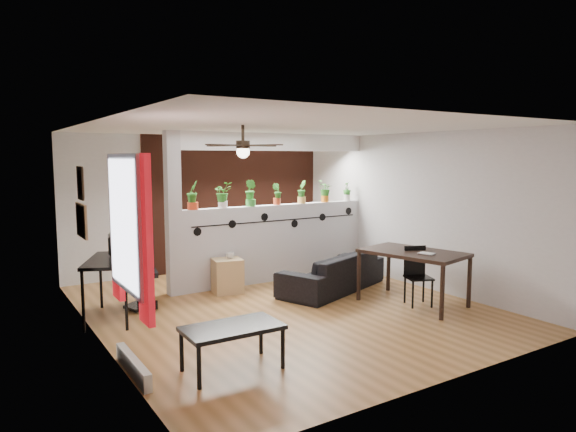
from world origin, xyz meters
The scene contains 28 objects.
room_shell centered at (0.00, 0.00, 1.30)m, with size 6.30×7.10×2.90m.
partition_wall centered at (0.80, 1.50, 0.68)m, with size 3.60×0.18×1.35m, color #BCBCC1.
ceiling_header centered at (0.80, 1.50, 2.45)m, with size 3.60×0.18×0.30m, color white.
pier_column centered at (-1.11, 1.50, 1.30)m, with size 0.22×0.20×2.60m, color #BCBCC1.
brick_panel centered at (0.80, 2.97, 1.30)m, with size 3.90×0.05×2.60m, color #9C442D.
vine_decal centered at (0.80, 1.40, 1.08)m, with size 3.31×0.01×0.30m.
window_assembly centered at (-2.56, -1.20, 1.51)m, with size 0.09×1.30×1.55m.
baseboard_heater centered at (-2.54, -1.20, 0.09)m, with size 0.08×1.00×0.18m, color silver.
corkboard centered at (-2.58, 0.95, 1.35)m, with size 0.03×0.60×0.45m, color olive.
framed_art centered at (-2.58, 0.90, 1.85)m, with size 0.03×0.34×0.44m.
ceiling_fan centered at (-0.80, -0.30, 2.31)m, with size 1.19×1.19×0.43m.
potted_plant_0 centered at (-0.78, 1.50, 1.60)m, with size 0.32×0.31×0.48m.
potted_plant_1 centered at (-0.25, 1.50, 1.58)m, with size 0.24×0.20×0.43m.
potted_plant_2 centered at (0.27, 1.50, 1.59)m, with size 0.25×0.28×0.46m.
potted_plant_3 centered at (0.80, 1.50, 1.55)m, with size 0.24×0.24×0.38m.
potted_plant_4 centered at (1.33, 1.50, 1.57)m, with size 0.27×0.27×0.42m.
potted_plant_5 centered at (1.85, 1.50, 1.57)m, with size 0.26×0.24×0.41m.
potted_plant_6 centered at (2.38, 1.50, 1.55)m, with size 0.23×0.23×0.37m.
sofa centered at (1.20, 0.39, 0.29)m, with size 2.01×0.79×0.59m, color black.
cube_shelf centered at (-0.35, 1.16, 0.28)m, with size 0.45×0.40×0.56m, color tan.
cup centered at (-0.30, 1.16, 0.61)m, with size 0.13×0.13×0.11m, color gray.
computer_desk centered at (-2.25, 0.78, 0.75)m, with size 1.01×1.29×0.83m.
monitor centered at (-2.25, 0.93, 0.92)m, with size 0.06×0.34×0.19m, color black.
office_chair centered at (-1.77, 1.08, 0.46)m, with size 0.54×0.54×1.04m.
dining_table centered at (1.71, -0.90, 0.72)m, with size 1.20×1.63×0.80m.
book centered at (1.61, -1.20, 0.81)m, with size 0.16×0.21×0.02m, color gray.
folding_chair centered at (1.76, -0.93, 0.51)m, with size 0.46×0.46×0.87m.
coffee_table centered at (-1.63, -1.63, 0.42)m, with size 1.01×0.57×0.47m.
Camera 1 is at (-3.88, -6.23, 2.19)m, focal length 32.00 mm.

